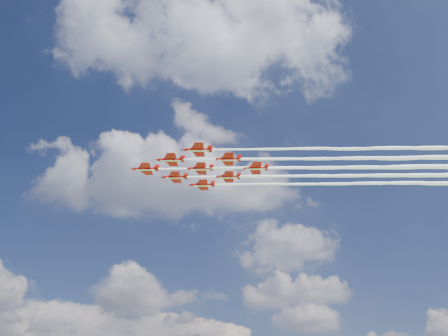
# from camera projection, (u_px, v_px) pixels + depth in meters

# --- Properties ---
(jet_lead) EXTENTS (121.44, 8.83, 2.59)m
(jet_lead) POSITION_uv_depth(u_px,v_px,m) (305.00, 168.00, 155.80)
(jet_lead) COLOR #AF0A09
(jet_row2_port) EXTENTS (121.44, 8.83, 2.59)m
(jet_row2_port) POSITION_uv_depth(u_px,v_px,m) (337.00, 158.00, 150.18)
(jet_row2_port) COLOR #AF0A09
(jet_row2_starb) EXTENTS (121.44, 8.83, 2.59)m
(jet_row2_starb) POSITION_uv_depth(u_px,v_px,m) (330.00, 176.00, 161.16)
(jet_row2_starb) COLOR #AF0A09
(jet_row3_port) EXTENTS (121.44, 8.83, 2.59)m
(jet_row3_port) POSITION_uv_depth(u_px,v_px,m) (370.00, 148.00, 144.56)
(jet_row3_port) COLOR #AF0A09
(jet_row3_centre) EXTENTS (121.44, 8.83, 2.59)m
(jet_row3_centre) POSITION_uv_depth(u_px,v_px,m) (361.00, 167.00, 155.54)
(jet_row3_centre) COLOR #AF0A09
(jet_row3_starb) EXTENTS (121.44, 8.83, 2.59)m
(jet_row3_starb) POSITION_uv_depth(u_px,v_px,m) (352.00, 184.00, 166.51)
(jet_row3_starb) COLOR #AF0A09
(jet_row4_port) EXTENTS (121.44, 8.83, 2.59)m
(jet_row4_port) POSITION_uv_depth(u_px,v_px,m) (394.00, 158.00, 149.92)
(jet_row4_port) COLOR #AF0A09
(jet_row4_starb) EXTENTS (121.44, 8.83, 2.59)m
(jet_row4_starb) POSITION_uv_depth(u_px,v_px,m) (383.00, 176.00, 160.89)
(jet_row4_starb) COLOR #AF0A09
(jet_tail) EXTENTS (121.44, 8.83, 2.59)m
(jet_tail) POSITION_uv_depth(u_px,v_px,m) (416.00, 167.00, 155.27)
(jet_tail) COLOR #AF0A09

